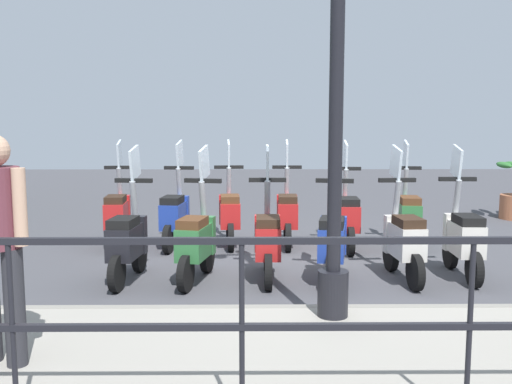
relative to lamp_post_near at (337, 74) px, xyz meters
name	(u,v)px	position (x,y,z in m)	size (l,w,h in m)	color
ground_plane	(295,263)	(2.40, 0.14, -2.20)	(28.00, 28.00, 0.00)	#424247
promenade_walkway	(328,361)	(-0.75, 0.14, -2.13)	(2.20, 20.00, 0.15)	gray
fence_railing	(357,297)	(-1.80, 0.14, -1.31)	(0.04, 16.03, 1.07)	black
lamp_post_near	(337,74)	(0.00, 0.00, 0.00)	(0.26, 0.90, 4.60)	black
scooter_near_0	(463,237)	(1.72, -1.76, -1.72)	(1.23, 0.44, 1.54)	black
scooter_near_1	(403,239)	(1.61, -1.04, -1.72)	(1.23, 0.44, 1.54)	black
scooter_near_2	(332,240)	(1.56, -0.22, -1.72)	(1.22, 0.49, 1.54)	black
scooter_near_3	(268,239)	(1.64, 0.51, -1.72)	(1.23, 0.44, 1.54)	black
scooter_near_4	(197,240)	(1.58, 1.32, -1.72)	(1.22, 0.49, 1.54)	black
scooter_near_5	(128,240)	(1.59, 2.10, -1.72)	(1.23, 0.44, 1.54)	black
scooter_far_0	(408,214)	(3.30, -1.55, -1.72)	(1.23, 0.44, 1.54)	black
scooter_far_1	(347,216)	(3.19, -0.66, -1.72)	(1.23, 0.44, 1.54)	black
scooter_far_2	(287,213)	(3.46, 0.17, -1.72)	(1.23, 0.44, 1.54)	black
scooter_far_3	(230,213)	(3.47, 1.02, -1.72)	(1.23, 0.44, 1.54)	black
scooter_far_4	(175,214)	(3.36, 1.80, -1.72)	(1.23, 0.44, 1.54)	black
scooter_far_5	(118,213)	(3.43, 2.64, -1.72)	(1.23, 0.44, 1.54)	black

